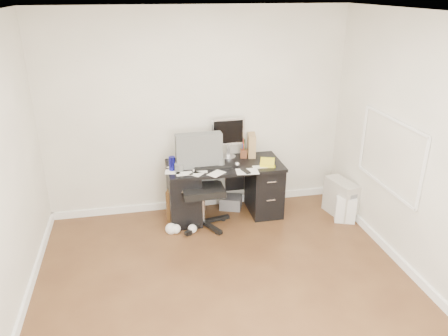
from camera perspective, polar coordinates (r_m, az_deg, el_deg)
The scene contains 18 objects.
ground at distance 4.63m, azimuth 0.69°, elevation -16.18°, with size 4.00×4.00×0.00m, color #462916.
room_shell at distance 3.84m, azimuth 1.18°, elevation 3.77°, with size 4.02×4.02×2.71m.
desk at distance 5.84m, azimuth 0.09°, elevation -2.66°, with size 1.50×0.70×0.75m.
loose_papers at distance 5.62m, azimuth -1.80°, elevation 0.18°, with size 1.10×0.60×0.00m, color white, non-canonical shape.
lcd_monitor at distance 5.82m, azimuth 0.53°, elevation 3.95°, with size 0.45×0.25×0.56m, color silver, non-canonical shape.
keyboard at distance 5.59m, azimuth -1.48°, elevation 0.20°, with size 0.48×0.16×0.03m, color black.
computer_mouse at distance 5.61m, azimuth 1.72°, elevation 0.49°, with size 0.06×0.06×0.06m, color silver.
travel_mug at distance 5.52m, azimuth -6.80°, elevation 0.59°, with size 0.08×0.08×0.18m, color #14158E.
white_binder at distance 5.80m, azimuth -3.67°, elevation 2.27°, with size 0.10×0.23×0.26m, color white.
magazine_file at distance 5.95m, azimuth 3.62°, elevation 3.02°, with size 0.13×0.26×0.30m, color #98774A.
pen_cup at distance 5.88m, azimuth 2.60°, elevation 2.63°, with size 0.11×0.11×0.27m, color #522917, non-canonical shape.
yellow_book at distance 5.72m, azimuth 5.76°, elevation 0.72°, with size 0.20×0.26×0.04m, color yellow.
paper_remote at distance 5.47m, azimuth 3.05°, elevation -0.35°, with size 0.28×0.22×0.02m, color white, non-canonical shape.
office_chair at distance 5.52m, azimuth -2.89°, elevation -2.03°, with size 0.68×0.68×1.19m, color #565856, non-canonical shape.
pc_tower at distance 6.12m, azimuth 14.99°, elevation -3.81°, with size 0.22×0.50×0.50m, color beige.
shopping_bag at distance 5.99m, azimuth 15.59°, elevation -5.28°, with size 0.26×0.18×0.35m, color white.
wicker_basket at distance 5.92m, azimuth -4.95°, elevation -4.33°, with size 0.44×0.44×0.44m, color #483315.
desk_printer at distance 6.16m, azimuth 0.89°, elevation -4.49°, with size 0.29×0.24×0.17m, color slate.
Camera 1 is at (-0.79, -3.51, 2.91)m, focal length 35.00 mm.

